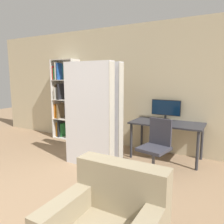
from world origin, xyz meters
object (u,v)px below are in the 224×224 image
Objects in this scene: mattress_near at (89,115)px; monitor at (166,109)px; office_chair at (155,152)px; mattress_far at (99,113)px; bookshelf at (64,100)px.

monitor is at bearing 51.03° from mattress_near.
monitor is 0.65× the size of office_chair.
monitor is 1.36m from mattress_far.
office_chair is 1.29m from mattress_near.
mattress_near is (-1.01, -1.25, -0.03)m from monitor.
office_chair is 3.00m from bookshelf.
monitor reaches higher than office_chair.
monitor is 0.29× the size of bookshelf.
mattress_near is at bearing -36.63° from bookshelf.
mattress_near and mattress_far have the same top height.
monitor is 1.16m from office_chair.
bookshelf reaches higher than office_chair.
mattress_far is (-1.13, 0.07, 0.56)m from office_chair.
mattress_near is at bearing -90.00° from mattress_far.
office_chair is at bearing 13.15° from mattress_near.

